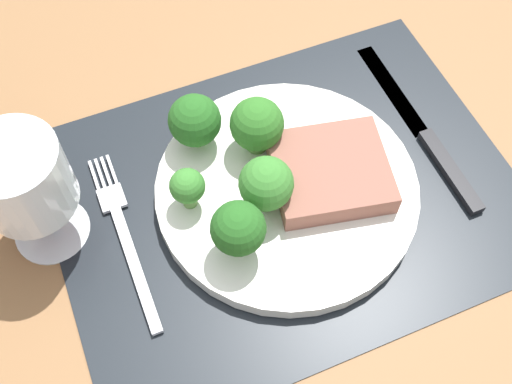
{
  "coord_description": "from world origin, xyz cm",
  "views": [
    {
      "loc": [
        -14.29,
        -26.93,
        51.79
      ],
      "look_at": [
        -2.97,
        0.44,
        1.9
      ],
      "focal_mm": 43.63,
      "sensor_mm": 36.0,
      "label": 1
    }
  ],
  "objects_px": {
    "fork": "(125,236)",
    "knife": "(427,137)",
    "steak": "(330,172)",
    "wine_glass": "(24,183)",
    "plate": "(287,190)"
  },
  "relations": [
    {
      "from": "plate",
      "to": "knife",
      "type": "relative_size",
      "value": 1.08
    },
    {
      "from": "wine_glass",
      "to": "plate",
      "type": "bearing_deg",
      "value": -12.46
    },
    {
      "from": "fork",
      "to": "wine_glass",
      "type": "bearing_deg",
      "value": 154.07
    },
    {
      "from": "steak",
      "to": "wine_glass",
      "type": "relative_size",
      "value": 0.83
    },
    {
      "from": "plate",
      "to": "fork",
      "type": "height_order",
      "value": "plate"
    },
    {
      "from": "plate",
      "to": "wine_glass",
      "type": "height_order",
      "value": "wine_glass"
    },
    {
      "from": "fork",
      "to": "plate",
      "type": "bearing_deg",
      "value": -2.0
    },
    {
      "from": "steak",
      "to": "knife",
      "type": "bearing_deg",
      "value": 6.57
    },
    {
      "from": "plate",
      "to": "knife",
      "type": "xyz_separation_m",
      "value": [
        0.16,
        0.01,
        -0.0
      ]
    },
    {
      "from": "fork",
      "to": "knife",
      "type": "distance_m",
      "value": 0.31
    },
    {
      "from": "fork",
      "to": "knife",
      "type": "xyz_separation_m",
      "value": [
        0.31,
        -0.01,
        0.0
      ]
    },
    {
      "from": "knife",
      "to": "wine_glass",
      "type": "distance_m",
      "value": 0.39
    },
    {
      "from": "steak",
      "to": "wine_glass",
      "type": "height_order",
      "value": "wine_glass"
    },
    {
      "from": "plate",
      "to": "steak",
      "type": "height_order",
      "value": "steak"
    },
    {
      "from": "steak",
      "to": "wine_glass",
      "type": "xyz_separation_m",
      "value": [
        -0.26,
        0.06,
        0.06
      ]
    }
  ]
}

